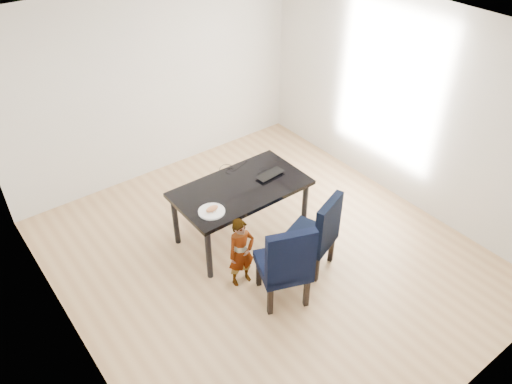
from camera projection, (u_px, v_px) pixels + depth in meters
floor at (266, 256)px, 6.06m from camera, size 4.50×5.00×0.01m
ceiling at (270, 36)px, 4.46m from camera, size 4.50×5.00×0.01m
wall_back at (155, 84)px, 6.86m from camera, size 4.50×0.01×2.70m
wall_front at (479, 311)px, 3.66m from camera, size 4.50×0.01×2.70m
wall_left at (56, 252)px, 4.16m from camera, size 0.01×5.00×2.70m
wall_right at (406, 104)px, 6.36m from camera, size 0.01×5.00×2.70m
dining_table at (241, 211)px, 6.16m from camera, size 1.60×0.90×0.75m
chair_left at (283, 259)px, 5.25m from camera, size 0.67×0.69×1.07m
chair_right at (310, 231)px, 5.66m from camera, size 0.63×0.64×1.01m
child at (241, 252)px, 5.47m from camera, size 0.34×0.24×0.88m
plate at (212, 211)px, 5.55m from camera, size 0.31×0.31×0.02m
sandwich at (212, 209)px, 5.52m from camera, size 0.16×0.08×0.06m
laptop at (267, 173)px, 6.15m from camera, size 0.39×0.27×0.03m
cable_tangle at (231, 171)px, 6.21m from camera, size 0.18×0.18×0.01m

